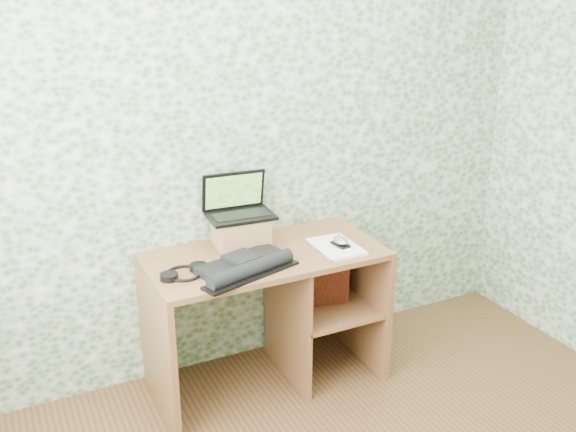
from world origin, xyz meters
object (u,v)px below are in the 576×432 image
riser (241,232)px  keyboard (246,266)px  notepad (336,247)px  laptop (238,206)px  desk (277,295)px

riser → keyboard: riser is taller
riser → notepad: riser is taller
riser → laptop: size_ratio=0.76×
keyboard → desk: bearing=19.2°
desk → laptop: (-0.15, 0.15, 0.48)m
laptop → keyboard: laptop is taller
riser → laptop: 0.14m
desk → keyboard: (-0.25, -0.18, 0.29)m
desk → laptop: laptop is taller
keyboard → riser: bearing=55.2°
desk → notepad: (0.28, -0.13, 0.28)m
notepad → riser: bearing=151.8°
desk → riser: riser is taller
desk → riser: 0.40m
keyboard → notepad: (0.52, 0.05, -0.02)m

